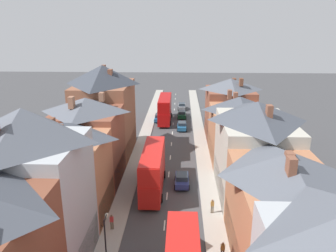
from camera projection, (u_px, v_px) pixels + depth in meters
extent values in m
cube|color=#A8A399|center=(139.00, 152.00, 52.98)|extent=(2.20, 104.00, 0.14)
cube|color=#A8A399|center=(202.00, 153.00, 52.59)|extent=(2.20, 104.00, 0.14)
cube|color=silver|center=(164.00, 225.00, 33.73)|extent=(0.14, 1.80, 0.01)
cube|color=silver|center=(167.00, 196.00, 39.45)|extent=(0.14, 1.80, 0.01)
cube|color=silver|center=(169.00, 174.00, 45.18)|extent=(0.14, 1.80, 0.01)
cube|color=silver|center=(170.00, 157.00, 50.90)|extent=(0.14, 1.80, 0.01)
cube|color=silver|center=(171.00, 144.00, 56.62)|extent=(0.14, 1.80, 0.01)
cube|color=silver|center=(172.00, 133.00, 62.35)|extent=(0.14, 1.80, 0.01)
cube|color=silver|center=(173.00, 124.00, 68.07)|extent=(0.14, 1.80, 0.01)
cube|color=silver|center=(174.00, 116.00, 73.80)|extent=(0.14, 1.80, 0.01)
cube|color=silver|center=(174.00, 110.00, 79.52)|extent=(0.14, 1.80, 0.01)
cube|color=silver|center=(175.00, 104.00, 85.24)|extent=(0.14, 1.80, 0.01)
cube|color=silver|center=(175.00, 99.00, 90.97)|extent=(0.14, 1.80, 0.01)
cube|color=silver|center=(176.00, 94.00, 96.69)|extent=(0.14, 1.80, 0.01)
cube|color=#ADB2B7|center=(34.00, 208.00, 26.41)|extent=(8.00, 8.11, 11.32)
cube|color=#1E5133|center=(86.00, 251.00, 27.46)|extent=(0.12, 7.46, 3.20)
pyramid|color=#565B66|center=(23.00, 125.00, 24.33)|extent=(8.00, 8.11, 2.65)
cube|color=#B2704C|center=(68.00, 178.00, 34.29)|extent=(8.00, 7.63, 8.78)
cube|color=#1E5133|center=(107.00, 202.00, 34.97)|extent=(0.12, 7.02, 3.20)
pyramid|color=#474C56|center=(63.00, 131.00, 32.74)|extent=(8.00, 7.63, 1.68)
cube|color=brown|center=(51.00, 124.00, 32.96)|extent=(0.60, 0.90, 1.19)
cube|color=brown|center=(59.00, 132.00, 30.56)|extent=(0.60, 0.90, 1.20)
cube|color=brown|center=(89.00, 147.00, 41.89)|extent=(8.00, 8.52, 9.49)
cube|color=navy|center=(120.00, 170.00, 42.68)|extent=(0.12, 7.84, 3.20)
pyramid|color=#565B66|center=(85.00, 105.00, 40.22)|extent=(8.00, 8.52, 1.75)
cube|color=#99664C|center=(71.00, 103.00, 38.28)|extent=(0.60, 0.90, 1.39)
cube|color=#99664C|center=(102.00, 97.00, 41.98)|extent=(0.60, 0.90, 1.11)
cube|color=brown|center=(105.00, 120.00, 50.90)|extent=(8.00, 10.92, 11.26)
cube|color=maroon|center=(131.00, 144.00, 51.95)|extent=(0.12, 10.04, 3.20)
pyramid|color=#383D47|center=(103.00, 74.00, 48.81)|extent=(8.00, 10.92, 2.80)
cube|color=brown|center=(110.00, 72.00, 47.64)|extent=(0.60, 0.90, 0.91)
cube|color=brown|center=(104.00, 68.00, 51.62)|extent=(0.60, 0.90, 1.04)
cube|color=#B2704C|center=(282.00, 220.00, 27.59)|extent=(8.00, 11.95, 8.06)
cube|color=navy|center=(233.00, 243.00, 28.47)|extent=(0.12, 11.00, 3.20)
pyramid|color=#565B66|center=(289.00, 165.00, 26.09)|extent=(8.00, 11.95, 2.06)
cube|color=brown|center=(289.00, 160.00, 25.60)|extent=(0.60, 0.90, 1.20)
cube|color=brown|center=(291.00, 167.00, 23.90)|extent=(0.60, 0.90, 1.51)
cube|color=#BCB7A8|center=(254.00, 158.00, 38.60)|extent=(8.00, 11.54, 9.38)
cube|color=black|center=(219.00, 181.00, 39.67)|extent=(0.12, 10.61, 3.20)
pyramid|color=#474C56|center=(258.00, 111.00, 36.89)|extent=(8.00, 11.54, 2.18)
cube|color=brown|center=(269.00, 111.00, 34.27)|extent=(0.60, 0.90, 1.29)
cube|color=#B2704C|center=(238.00, 135.00, 49.40)|extent=(8.00, 10.58, 7.75)
cube|color=maroon|center=(211.00, 148.00, 50.22)|extent=(0.12, 9.73, 3.20)
pyramid|color=#474C56|center=(240.00, 103.00, 47.95)|extent=(8.00, 10.58, 2.00)
cube|color=brown|center=(236.00, 97.00, 49.21)|extent=(0.60, 0.90, 1.32)
cube|color=brown|center=(230.00, 95.00, 50.46)|extent=(0.60, 0.90, 1.42)
cube|color=brown|center=(229.00, 114.00, 58.45)|extent=(8.00, 8.77, 8.95)
cube|color=black|center=(206.00, 129.00, 59.45)|extent=(0.12, 8.07, 3.20)
pyramid|color=#565B66|center=(231.00, 84.00, 56.84)|extent=(8.00, 8.77, 1.91)
cube|color=brown|center=(234.00, 81.00, 57.07)|extent=(0.60, 0.90, 0.95)
cube|color=brown|center=(241.00, 82.00, 54.95)|extent=(0.60, 0.90, 1.27)
cube|color=#B70F0F|center=(165.00, 114.00, 69.28)|extent=(2.44, 10.80, 2.50)
cube|color=#B70F0F|center=(165.00, 103.00, 68.57)|extent=(2.44, 10.58, 2.30)
cube|color=#B70F0F|center=(165.00, 97.00, 68.21)|extent=(2.39, 10.37, 0.10)
cube|color=#28333D|center=(166.00, 107.00, 74.32)|extent=(2.20, 0.10, 1.20)
cube|color=#28333D|center=(166.00, 97.00, 73.64)|extent=(2.20, 0.10, 1.10)
cube|color=#28333D|center=(159.00, 113.00, 69.25)|extent=(0.06, 9.18, 0.90)
cube|color=#28333D|center=(159.00, 102.00, 68.58)|extent=(0.06, 9.18, 0.90)
cube|color=yellow|center=(166.00, 94.00, 73.40)|extent=(1.34, 0.08, 0.32)
cylinder|color=black|center=(160.00, 115.00, 72.86)|extent=(0.30, 1.00, 1.00)
cylinder|color=black|center=(171.00, 115.00, 72.77)|extent=(0.30, 1.00, 1.00)
cylinder|color=black|center=(158.00, 123.00, 66.83)|extent=(0.30, 1.00, 1.00)
cylinder|color=black|center=(170.00, 123.00, 66.74)|extent=(0.30, 1.00, 1.00)
cube|color=#28333D|center=(182.00, 246.00, 27.73)|extent=(2.20, 0.10, 1.20)
cube|color=#28333D|center=(183.00, 222.00, 27.04)|extent=(2.20, 0.10, 1.10)
cube|color=yellow|center=(183.00, 214.00, 26.81)|extent=(1.34, 0.08, 0.32)
cube|color=red|center=(153.00, 178.00, 40.52)|extent=(2.44, 10.80, 2.50)
cube|color=red|center=(153.00, 160.00, 39.81)|extent=(2.44, 10.58, 2.30)
cube|color=red|center=(153.00, 151.00, 39.45)|extent=(2.39, 10.37, 0.10)
cube|color=#28333D|center=(156.00, 159.00, 45.57)|extent=(2.20, 0.10, 1.20)
cube|color=#28333D|center=(156.00, 144.00, 44.88)|extent=(2.20, 0.10, 1.10)
cube|color=#28333D|center=(143.00, 176.00, 40.49)|extent=(0.06, 9.18, 0.90)
cube|color=#28333D|center=(143.00, 159.00, 39.83)|extent=(0.06, 9.18, 0.90)
cube|color=yellow|center=(156.00, 138.00, 44.65)|extent=(1.34, 0.08, 0.32)
cylinder|color=black|center=(146.00, 174.00, 44.11)|extent=(0.30, 1.00, 1.00)
cylinder|color=black|center=(164.00, 174.00, 44.01)|extent=(0.30, 1.00, 1.00)
cylinder|color=black|center=(141.00, 198.00, 38.08)|extent=(0.30, 1.00, 1.00)
cylinder|color=black|center=(161.00, 198.00, 37.99)|extent=(0.30, 1.00, 1.00)
cube|color=navy|center=(182.00, 180.00, 41.99)|extent=(1.70, 4.05, 0.73)
cube|color=#28333D|center=(182.00, 176.00, 41.60)|extent=(1.46, 2.03, 0.60)
cylinder|color=black|center=(175.00, 178.00, 43.33)|extent=(0.20, 0.62, 0.62)
cylinder|color=black|center=(188.00, 179.00, 43.27)|extent=(0.20, 0.62, 0.62)
cylinder|color=black|center=(175.00, 187.00, 40.94)|extent=(0.20, 0.62, 0.62)
cylinder|color=black|center=(189.00, 188.00, 40.87)|extent=(0.20, 0.62, 0.62)
cube|color=#236093|center=(159.00, 118.00, 69.92)|extent=(1.70, 4.24, 0.66)
cube|color=#28333D|center=(159.00, 116.00, 69.53)|extent=(1.46, 2.12, 0.60)
cylinder|color=black|center=(155.00, 118.00, 71.30)|extent=(0.20, 0.62, 0.62)
cylinder|color=black|center=(163.00, 118.00, 71.24)|extent=(0.20, 0.62, 0.62)
cylinder|color=black|center=(154.00, 121.00, 68.80)|extent=(0.20, 0.62, 0.62)
cylinder|color=black|center=(163.00, 121.00, 68.73)|extent=(0.20, 0.62, 0.62)
cube|color=gray|center=(182.00, 107.00, 79.56)|extent=(1.70, 4.16, 0.70)
cube|color=#28333D|center=(182.00, 104.00, 79.17)|extent=(1.46, 2.08, 0.60)
cylinder|color=black|center=(178.00, 107.00, 80.93)|extent=(0.20, 0.62, 0.62)
cylinder|color=black|center=(185.00, 107.00, 80.86)|extent=(0.20, 0.62, 0.62)
cylinder|color=black|center=(178.00, 109.00, 78.47)|extent=(0.20, 0.62, 0.62)
cylinder|color=black|center=(185.00, 109.00, 78.40)|extent=(0.20, 0.62, 0.62)
cube|color=#144728|center=(182.00, 115.00, 72.40)|extent=(1.70, 4.47, 0.72)
cube|color=#28333D|center=(182.00, 112.00, 71.99)|extent=(1.46, 2.24, 0.60)
cylinder|color=black|center=(178.00, 115.00, 73.86)|extent=(0.20, 0.62, 0.62)
cylinder|color=black|center=(186.00, 115.00, 73.80)|extent=(0.20, 0.62, 0.62)
cylinder|color=black|center=(178.00, 118.00, 71.22)|extent=(0.20, 0.62, 0.62)
cylinder|color=black|center=(186.00, 118.00, 71.15)|extent=(0.20, 0.62, 0.62)
cube|color=#236093|center=(182.00, 126.00, 64.19)|extent=(1.70, 4.15, 0.71)
cube|color=#28333D|center=(182.00, 123.00, 63.80)|extent=(1.46, 2.07, 0.60)
cylinder|color=black|center=(178.00, 126.00, 65.56)|extent=(0.20, 0.62, 0.62)
cylinder|color=black|center=(186.00, 126.00, 65.49)|extent=(0.20, 0.62, 0.62)
cylinder|color=black|center=(177.00, 130.00, 63.10)|extent=(0.20, 0.62, 0.62)
cylinder|color=black|center=(186.00, 130.00, 63.04)|extent=(0.20, 0.62, 0.62)
cube|color=#A87A38|center=(223.00, 247.00, 28.47)|extent=(0.36, 0.22, 0.54)
sphere|color=brown|center=(223.00, 244.00, 28.35)|extent=(0.22, 0.22, 0.22)
cylinder|color=brown|center=(111.00, 225.00, 32.78)|extent=(0.14, 0.14, 0.84)
cylinder|color=brown|center=(113.00, 225.00, 32.77)|extent=(0.14, 0.14, 0.84)
cube|color=red|center=(112.00, 219.00, 32.57)|extent=(0.36, 0.22, 0.54)
sphere|color=brown|center=(111.00, 216.00, 32.45)|extent=(0.22, 0.22, 0.22)
cylinder|color=brown|center=(211.00, 209.00, 35.61)|extent=(0.14, 0.14, 0.84)
cylinder|color=brown|center=(213.00, 209.00, 35.60)|extent=(0.14, 0.14, 0.84)
cube|color=#A87A38|center=(212.00, 204.00, 35.40)|extent=(0.36, 0.22, 0.54)
sphere|color=brown|center=(213.00, 201.00, 35.28)|extent=(0.22, 0.22, 0.22)
cylinder|color=black|center=(106.00, 250.00, 25.86)|extent=(0.12, 0.12, 5.50)
cylinder|color=black|center=(105.00, 218.00, 25.50)|extent=(0.08, 0.90, 0.08)
cube|color=beige|center=(107.00, 215.00, 25.95)|extent=(0.20, 0.32, 0.20)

